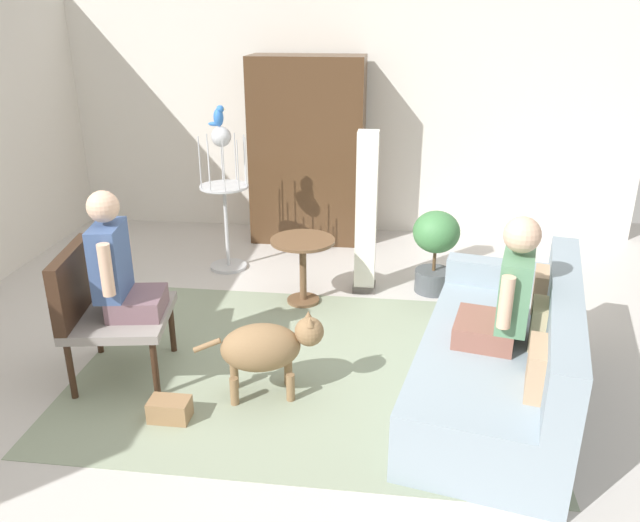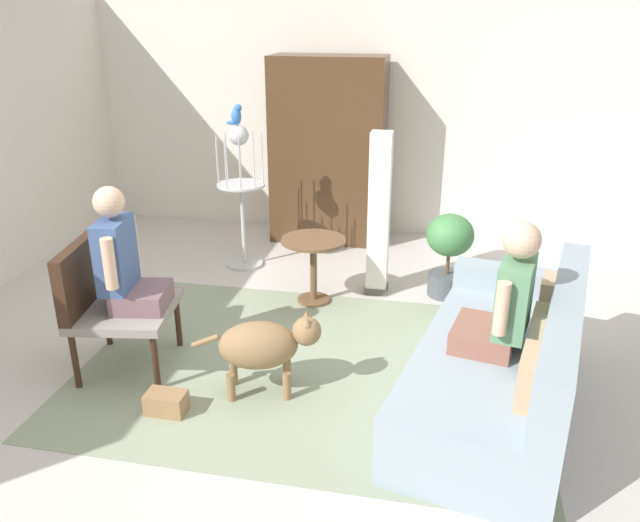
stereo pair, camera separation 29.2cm
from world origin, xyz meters
The scene contains 15 objects.
ground_plane centered at (0.00, 0.00, 0.00)m, with size 7.63×7.63×0.00m, color beige.
back_wall centered at (0.00, 3.24, 1.30)m, with size 6.55×0.12×2.61m, color silver.
area_rug centered at (0.12, 0.09, 0.00)m, with size 3.16×2.41×0.01m, color gray.
couch centered at (1.44, -0.14, 0.30)m, with size 1.31×2.13×0.84m.
armchair centered at (-1.25, -0.17, 0.54)m, with size 0.74×0.79×0.93m.
person_on_couch centered at (1.39, -0.16, 0.76)m, with size 0.50×0.56×0.83m.
person_on_armchair centered at (-1.10, -0.14, 0.82)m, with size 0.46×0.52×0.85m.
round_end_table centered at (-0.07, 1.15, 0.41)m, with size 0.55×0.55×0.58m.
dog centered at (-0.09, -0.28, 0.35)m, with size 0.82×0.43×0.57m.
bird_cage_stand centered at (-0.92, 1.84, 0.80)m, with size 0.46×0.46×1.39m.
parrot centered at (-0.93, 1.84, 1.48)m, with size 0.17×0.10×0.19m.
potted_plant centered at (1.06, 1.53, 0.45)m, with size 0.41×0.41×0.75m.
column_lamp centered at (0.45, 1.48, 0.72)m, with size 0.20×0.20×1.45m.
armoire_cabinet centered at (-0.26, 2.83, 0.98)m, with size 1.19×0.56×1.96m, color #4C331E.
handbag centered at (-0.63, -0.63, 0.07)m, with size 0.25×0.16×0.14m, color #99724C.
Camera 2 is at (0.99, -3.70, 2.37)m, focal length 35.14 mm.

